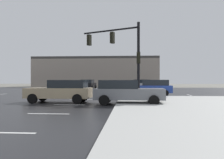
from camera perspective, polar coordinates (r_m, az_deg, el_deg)
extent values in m
plane|color=slate|center=(25.36, -4.55, -3.67)|extent=(120.00, 120.00, 0.00)
cube|color=#232326|center=(25.36, -4.55, -3.65)|extent=(44.00, 44.00, 0.02)
cube|color=white|center=(21.10, 7.35, -3.96)|extent=(4.00, 1.60, 0.06)
cube|color=silver|center=(8.15, -24.40, -11.50)|extent=(2.00, 0.15, 0.01)
cube|color=silver|center=(11.77, -14.98, -7.91)|extent=(2.00, 0.15, 0.01)
cube|color=silver|center=(15.58, -10.13, -5.95)|extent=(2.00, 0.15, 0.01)
cube|color=silver|center=(19.46, -7.22, -4.74)|extent=(2.00, 0.15, 0.01)
cube|color=silver|center=(23.39, -5.29, -3.93)|extent=(2.00, 0.15, 0.01)
cube|color=silver|center=(27.33, -3.92, -3.35)|extent=(2.00, 0.15, 0.01)
cube|color=silver|center=(31.29, -2.89, -2.92)|extent=(2.00, 0.15, 0.01)
cube|color=silver|center=(35.26, -2.10, -2.58)|extent=(2.00, 0.15, 0.01)
cube|color=silver|center=(39.24, -1.47, -2.31)|extent=(2.00, 0.15, 0.01)
cube|color=silver|center=(43.22, -0.95, -2.09)|extent=(2.00, 0.15, 0.01)
cube|color=silver|center=(28.62, -24.79, -3.20)|extent=(0.15, 2.00, 0.01)
cube|color=silver|center=(26.92, -17.30, -3.41)|extent=(0.15, 2.00, 0.01)
cube|color=silver|center=(25.73, -8.97, -3.56)|extent=(0.15, 2.00, 0.01)
cube|color=silver|center=(25.14, -0.03, -3.65)|extent=(0.15, 2.00, 0.01)
cube|color=silver|center=(25.16, 9.11, -3.65)|extent=(0.15, 2.00, 0.01)
cube|color=silver|center=(25.82, 18.00, -3.56)|extent=(0.15, 2.00, 0.01)
cube|color=silver|center=(21.08, 3.26, -4.37)|extent=(0.45, 7.00, 0.01)
cylinder|color=black|center=(18.99, 6.33, 4.59)|extent=(0.22, 0.22, 6.03)
cylinder|color=black|center=(20.58, -0.57, 11.59)|extent=(4.82, 2.49, 0.14)
cube|color=black|center=(20.33, 0.08, 9.94)|extent=(0.41, 0.45, 0.95)
sphere|color=red|center=(20.46, -0.32, 10.69)|extent=(0.20, 0.20, 0.20)
cube|color=black|center=(21.62, -5.47, 9.35)|extent=(0.41, 0.45, 0.95)
sphere|color=red|center=(21.77, -5.81, 10.05)|extent=(0.20, 0.20, 0.20)
cube|color=black|center=(19.01, 6.33, 5.16)|extent=(0.28, 0.36, 0.90)
cylinder|color=red|center=(18.95, 11.18, -3.61)|extent=(0.26, 0.26, 0.60)
sphere|color=red|center=(18.93, 11.18, -2.49)|extent=(0.25, 0.25, 0.25)
cylinder|color=red|center=(18.93, 10.64, -3.52)|extent=(0.12, 0.11, 0.11)
cylinder|color=red|center=(18.97, 11.72, -3.51)|extent=(0.12, 0.11, 0.11)
cube|color=gray|center=(52.96, -3.69, 1.48)|extent=(26.62, 8.00, 5.91)
cube|color=#3F3D3A|center=(53.13, -3.69, 4.93)|extent=(26.62, 8.00, 0.50)
cube|color=black|center=(38.98, -5.62, -1.33)|extent=(1.94, 4.56, 0.70)
cube|color=black|center=(38.31, -5.82, -0.42)|extent=(1.73, 2.53, 0.55)
cylinder|color=black|center=(40.67, -6.43, -1.76)|extent=(0.24, 0.67, 0.66)
cylinder|color=black|center=(40.33, -3.93, -1.78)|extent=(0.24, 0.67, 0.66)
cylinder|color=black|center=(37.69, -7.43, -1.91)|extent=(0.24, 0.67, 0.66)
cylinder|color=black|center=(37.32, -4.74, -1.93)|extent=(0.24, 0.67, 0.66)
sphere|color=white|center=(41.25, -5.79, -1.25)|extent=(0.18, 0.18, 0.18)
sphere|color=white|center=(41.03, -4.22, -1.26)|extent=(0.18, 0.18, 0.18)
cube|color=navy|center=(23.64, 8.61, -2.24)|extent=(4.57, 1.99, 0.70)
cube|color=black|center=(23.65, 10.24, -0.73)|extent=(2.54, 1.76, 0.55)
cylinder|color=black|center=(22.75, 4.83, -3.22)|extent=(0.67, 0.25, 0.66)
cylinder|color=black|center=(24.55, 4.95, -2.98)|extent=(0.67, 0.25, 0.66)
cylinder|color=black|center=(22.86, 12.53, -3.20)|extent=(0.67, 0.25, 0.66)
cylinder|color=black|center=(24.65, 12.09, -2.96)|extent=(0.67, 0.25, 0.66)
sphere|color=white|center=(23.08, 3.19, -2.30)|extent=(0.18, 0.18, 0.18)
sphere|color=white|center=(24.23, 3.35, -2.19)|extent=(0.18, 0.18, 0.18)
cube|color=slate|center=(15.63, 4.08, -3.43)|extent=(4.52, 1.86, 0.70)
cube|color=black|center=(15.63, 1.61, -1.14)|extent=(2.50, 1.69, 0.55)
cylinder|color=black|center=(16.60, 9.43, -4.44)|extent=(0.66, 0.23, 0.66)
cylinder|color=black|center=(14.82, 9.98, -4.99)|extent=(0.66, 0.23, 0.66)
cylinder|color=black|center=(16.64, -1.17, -4.43)|extent=(0.66, 0.23, 0.66)
cylinder|color=black|center=(14.86, -1.90, -4.97)|extent=(0.66, 0.23, 0.66)
sphere|color=white|center=(16.33, 11.86, -3.29)|extent=(0.18, 0.18, 0.18)
sphere|color=white|center=(15.19, 12.40, -3.54)|extent=(0.18, 0.18, 0.18)
cube|color=tan|center=(17.21, -12.55, -3.11)|extent=(4.54, 1.91, 0.70)
cube|color=black|center=(16.99, -10.39, -1.04)|extent=(2.51, 1.71, 0.55)
cylinder|color=black|center=(16.94, -18.44, -4.35)|extent=(0.66, 0.24, 0.66)
cylinder|color=black|center=(18.60, -16.19, -3.96)|extent=(0.66, 0.24, 0.66)
cylinder|color=black|center=(15.95, -8.31, -4.62)|extent=(0.66, 0.24, 0.66)
cylinder|color=black|center=(17.70, -6.92, -4.16)|extent=(0.66, 0.24, 0.66)
sphere|color=white|center=(17.49, -20.02, -3.07)|extent=(0.18, 0.18, 0.18)
sphere|color=white|center=(18.54, -18.49, -2.89)|extent=(0.18, 0.18, 0.18)
cube|color=#B7BABF|center=(38.19, 6.10, -1.36)|extent=(4.63, 2.15, 0.70)
cube|color=black|center=(38.15, 7.12, -0.42)|extent=(2.60, 1.84, 0.55)
cylinder|color=black|center=(37.40, 3.70, -1.93)|extent=(0.68, 0.27, 0.66)
cylinder|color=black|center=(39.19, 3.93, -1.83)|extent=(0.68, 0.27, 0.66)
cylinder|color=black|center=(37.26, 8.40, -1.93)|extent=(0.68, 0.27, 0.66)
cylinder|color=black|center=(39.06, 8.41, -1.84)|extent=(0.68, 0.27, 0.66)
sphere|color=white|center=(37.77, 2.73, -1.37)|extent=(0.18, 0.18, 0.18)
sphere|color=white|center=(38.92, 2.90, -1.33)|extent=(0.18, 0.18, 0.18)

